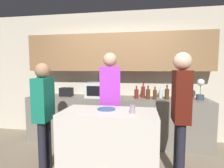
{
  "coord_description": "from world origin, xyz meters",
  "views": [
    {
      "loc": [
        0.51,
        -2.05,
        1.51
      ],
      "look_at": [
        0.08,
        0.51,
        1.27
      ],
      "focal_mm": 28.0,
      "sensor_mm": 36.0,
      "label": 1
    }
  ],
  "objects_px": {
    "potted_plant": "(200,89)",
    "toaster": "(66,92)",
    "bottle_3": "(155,94)",
    "person_right": "(181,107)",
    "bottle_0": "(136,94)",
    "cup_0": "(132,109)",
    "microwave": "(99,90)",
    "bottle_1": "(143,92)",
    "person_center": "(110,94)",
    "plate_on_island": "(106,109)",
    "bottle_4": "(161,94)",
    "bottle_2": "(148,94)",
    "bottle_5": "(167,94)",
    "person_left": "(44,109)"
  },
  "relations": [
    {
      "from": "potted_plant",
      "to": "toaster",
      "type": "bearing_deg",
      "value": 180.0
    },
    {
      "from": "bottle_3",
      "to": "person_right",
      "type": "distance_m",
      "value": 1.08
    },
    {
      "from": "bottle_0",
      "to": "cup_0",
      "type": "xyz_separation_m",
      "value": [
        -0.02,
        -1.15,
        -0.04
      ]
    },
    {
      "from": "microwave",
      "to": "bottle_3",
      "type": "distance_m",
      "value": 1.1
    },
    {
      "from": "bottle_3",
      "to": "person_right",
      "type": "bearing_deg",
      "value": -76.98
    },
    {
      "from": "bottle_1",
      "to": "person_center",
      "type": "height_order",
      "value": "person_center"
    },
    {
      "from": "toaster",
      "to": "bottle_3",
      "type": "xyz_separation_m",
      "value": [
        1.81,
        -0.08,
        0.0
      ]
    },
    {
      "from": "bottle_0",
      "to": "plate_on_island",
      "type": "xyz_separation_m",
      "value": [
        -0.39,
        -1.0,
        -0.08
      ]
    },
    {
      "from": "bottle_4",
      "to": "person_center",
      "type": "distance_m",
      "value": 1.13
    },
    {
      "from": "bottle_2",
      "to": "cup_0",
      "type": "xyz_separation_m",
      "value": [
        -0.24,
        -1.13,
        -0.04
      ]
    },
    {
      "from": "bottle_3",
      "to": "bottle_5",
      "type": "height_order",
      "value": "bottle_5"
    },
    {
      "from": "bottle_1",
      "to": "bottle_3",
      "type": "relative_size",
      "value": 1.28
    },
    {
      "from": "microwave",
      "to": "person_left",
      "type": "height_order",
      "value": "person_left"
    },
    {
      "from": "bottle_1",
      "to": "person_center",
      "type": "distance_m",
      "value": 0.82
    },
    {
      "from": "toaster",
      "to": "bottle_2",
      "type": "xyz_separation_m",
      "value": [
        1.68,
        -0.07,
        0.01
      ]
    },
    {
      "from": "plate_on_island",
      "to": "person_right",
      "type": "height_order",
      "value": "person_right"
    },
    {
      "from": "bottle_0",
      "to": "bottle_4",
      "type": "height_order",
      "value": "bottle_0"
    },
    {
      "from": "potted_plant",
      "to": "bottle_2",
      "type": "xyz_separation_m",
      "value": [
        -0.95,
        -0.07,
        -0.1
      ]
    },
    {
      "from": "bottle_2",
      "to": "bottle_3",
      "type": "distance_m",
      "value": 0.13
    },
    {
      "from": "bottle_0",
      "to": "bottle_2",
      "type": "xyz_separation_m",
      "value": [
        0.22,
        -0.02,
        0.0
      ]
    },
    {
      "from": "bottle_0",
      "to": "bottle_4",
      "type": "xyz_separation_m",
      "value": [
        0.48,
        0.17,
        -0.01
      ]
    },
    {
      "from": "bottle_0",
      "to": "cup_0",
      "type": "bearing_deg",
      "value": -90.93
    },
    {
      "from": "bottle_1",
      "to": "person_left",
      "type": "bearing_deg",
      "value": -138.34
    },
    {
      "from": "bottle_3",
      "to": "cup_0",
      "type": "height_order",
      "value": "bottle_3"
    },
    {
      "from": "person_right",
      "to": "bottle_1",
      "type": "bearing_deg",
      "value": 21.91
    },
    {
      "from": "bottle_3",
      "to": "bottle_5",
      "type": "bearing_deg",
      "value": 10.4
    },
    {
      "from": "cup_0",
      "to": "person_center",
      "type": "relative_size",
      "value": 0.06
    },
    {
      "from": "person_right",
      "to": "cup_0",
      "type": "bearing_deg",
      "value": 96.43
    },
    {
      "from": "potted_plant",
      "to": "bottle_3",
      "type": "xyz_separation_m",
      "value": [
        -0.82,
        -0.08,
        -0.1
      ]
    },
    {
      "from": "bottle_1",
      "to": "person_right",
      "type": "xyz_separation_m",
      "value": [
        0.46,
        -1.19,
        -0.02
      ]
    },
    {
      "from": "plate_on_island",
      "to": "bottle_4",
      "type": "bearing_deg",
      "value": 53.33
    },
    {
      "from": "bottle_1",
      "to": "cup_0",
      "type": "height_order",
      "value": "bottle_1"
    },
    {
      "from": "cup_0",
      "to": "person_left",
      "type": "relative_size",
      "value": 0.07
    },
    {
      "from": "potted_plant",
      "to": "bottle_3",
      "type": "height_order",
      "value": "potted_plant"
    },
    {
      "from": "bottle_4",
      "to": "person_left",
      "type": "bearing_deg",
      "value": -143.09
    },
    {
      "from": "bottle_2",
      "to": "bottle_4",
      "type": "distance_m",
      "value": 0.32
    },
    {
      "from": "toaster",
      "to": "potted_plant",
      "type": "height_order",
      "value": "potted_plant"
    },
    {
      "from": "cup_0",
      "to": "bottle_4",
      "type": "bearing_deg",
      "value": 69.46
    },
    {
      "from": "toaster",
      "to": "potted_plant",
      "type": "distance_m",
      "value": 2.64
    },
    {
      "from": "bottle_5",
      "to": "plate_on_island",
      "type": "xyz_separation_m",
      "value": [
        -0.96,
        -1.0,
        -0.09
      ]
    },
    {
      "from": "bottle_1",
      "to": "cup_0",
      "type": "bearing_deg",
      "value": -96.7
    },
    {
      "from": "bottle_5",
      "to": "person_center",
      "type": "relative_size",
      "value": 0.16
    },
    {
      "from": "microwave",
      "to": "cup_0",
      "type": "bearing_deg",
      "value": -58.43
    },
    {
      "from": "plate_on_island",
      "to": "bottle_0",
      "type": "bearing_deg",
      "value": 68.39
    },
    {
      "from": "bottle_3",
      "to": "person_left",
      "type": "relative_size",
      "value": 0.16
    },
    {
      "from": "bottle_1",
      "to": "plate_on_island",
      "type": "height_order",
      "value": "bottle_1"
    },
    {
      "from": "bottle_2",
      "to": "microwave",
      "type": "bearing_deg",
      "value": 176.2
    },
    {
      "from": "bottle_2",
      "to": "person_right",
      "type": "bearing_deg",
      "value": -70.83
    },
    {
      "from": "microwave",
      "to": "person_center",
      "type": "xyz_separation_m",
      "value": [
        0.32,
        -0.53,
        -0.01
      ]
    },
    {
      "from": "microwave",
      "to": "person_right",
      "type": "bearing_deg",
      "value": -40.16
    }
  ]
}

